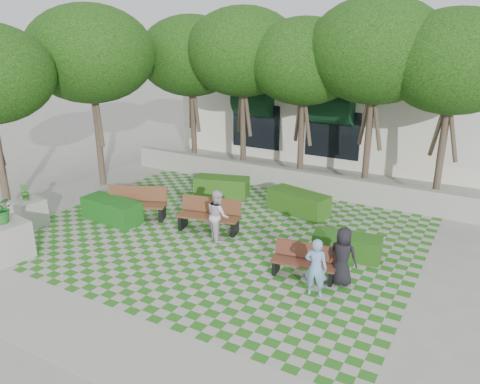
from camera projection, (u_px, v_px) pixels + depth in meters
The scene contains 19 objects.
ground at pixel (201, 248), 14.02m from camera, with size 90.00×90.00×0.00m, color gray.
lawn at pixel (219, 235), 14.84m from camera, with size 12.00×12.00×0.00m, color #2B721E.
sidewalk_south at pixel (79, 330), 10.15m from camera, with size 16.00×2.00×0.01m, color #9E9B93.
sidewalk_west at pixel (62, 198), 18.20m from camera, with size 2.00×12.00×0.01m, color #9E9B93.
retaining_wall at pixel (286, 179), 18.97m from camera, with size 15.00×0.36×0.90m, color #9E9B93.
bench_east at pixel (304, 262), 12.25m from camera, with size 1.75×0.78×0.89m.
bench_mid at pixel (209, 215), 15.08m from camera, with size 2.11×1.08×1.06m.
bench_west at pixel (136, 203), 16.09m from camera, with size 2.17×1.45×1.09m.
hedge_east at pixel (347, 246), 13.38m from camera, with size 1.89×0.76×0.66m, color #1E4B14.
hedge_midright at pixel (298, 203), 16.57m from camera, with size 2.21×0.88×0.77m, color #234E14.
hedge_midleft at pixel (222, 186), 18.38m from camera, with size 2.08×0.83×0.73m, color #265316.
hedge_west at pixel (112, 210), 15.91m from camera, with size 2.15×0.86×0.75m, color #155217.
planter_front at pixel (5, 233), 13.14m from camera, with size 1.23×1.23×1.93m.
planter_back at pixel (28, 212), 15.43m from camera, with size 1.01×1.01×1.50m.
person_blue at pixel (316, 268), 11.26m from camera, with size 0.55×0.36×1.51m, color #73A0D2.
person_dark at pixel (343, 256), 11.80m from camera, with size 0.75×0.49×1.54m, color black.
person_white at pixel (218, 215), 14.34m from camera, with size 0.78×0.61×1.60m, color silver.
tree_row at pixel (244, 57), 18.08m from camera, with size 17.70×13.40×7.41m.
building at pixel (366, 104), 24.33m from camera, with size 18.00×8.92×5.15m.
Camera 1 is at (7.29, -10.46, 6.17)m, focal length 35.00 mm.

